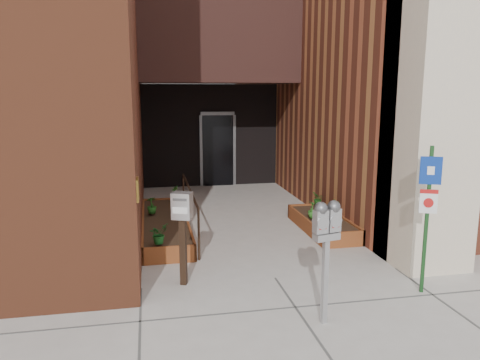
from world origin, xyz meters
TOP-DOWN VIEW (x-y plane):
  - ground at (0.00, 0.00)m, footprint 80.00×80.00m
  - architecture at (-0.18, 6.89)m, footprint 20.00×14.60m
  - planter_left at (-1.55, 2.70)m, footprint 0.90×3.60m
  - planter_right at (1.60, 2.20)m, footprint 0.80×2.20m
  - handrail at (-1.05, 2.65)m, footprint 0.04×3.34m
  - parking_meter at (0.21, -1.46)m, footprint 0.36×0.20m
  - sign_post at (1.89, -0.89)m, footprint 0.27×0.13m
  - payment_dropbox at (-1.38, 0.04)m, footprint 0.33×0.29m
  - shrub_left_a at (-1.71, 1.10)m, footprint 0.43×0.43m
  - shrub_left_b at (-1.25, 2.87)m, footprint 0.28×0.28m
  - shrub_left_c at (-1.80, 3.10)m, footprint 0.24×0.24m
  - shrub_left_d at (-1.25, 4.19)m, footprint 0.24×0.24m
  - shrub_right_a at (1.35, 2.13)m, footprint 0.20×0.20m
  - shrub_right_b at (1.85, 2.19)m, footprint 0.26×0.26m
  - shrub_right_c at (1.83, 3.10)m, footprint 0.35×0.35m

SIDE VIEW (x-z plane):
  - ground at x=0.00m, z-range 0.00..0.00m
  - planter_left at x=-1.55m, z-range -0.02..0.28m
  - planter_right at x=1.60m, z-range -0.02..0.28m
  - shrub_right_c at x=1.83m, z-range 0.30..0.60m
  - shrub_right_a at x=1.35m, z-range 0.30..0.63m
  - shrub_left_a at x=-1.71m, z-range 0.30..0.64m
  - shrub_left_d at x=-1.25m, z-range 0.30..0.65m
  - shrub_left_c at x=-1.80m, z-range 0.30..0.65m
  - shrub_right_b at x=1.85m, z-range 0.30..0.65m
  - shrub_left_b at x=-1.25m, z-range 0.30..0.68m
  - handrail at x=-1.05m, z-range 0.30..1.20m
  - payment_dropbox at x=-1.38m, z-range 0.31..1.69m
  - parking_meter at x=0.21m, z-range 0.42..1.95m
  - sign_post at x=1.89m, z-range 0.24..2.32m
  - architecture at x=-0.18m, z-range -0.02..9.98m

